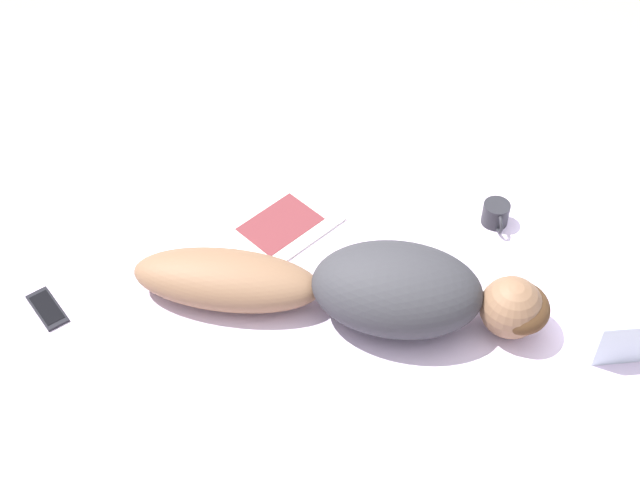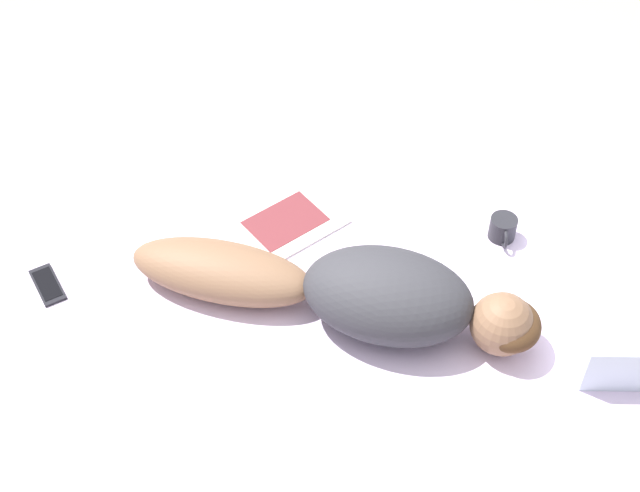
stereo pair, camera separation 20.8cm
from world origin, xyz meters
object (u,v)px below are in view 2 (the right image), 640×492
object	(u,v)px
person	(356,293)
cell_phone	(47,285)
open_magazine	(263,201)
coffee_mug	(503,228)

from	to	relation	value
person	cell_phone	distance (m)	0.92
open_magazine	cell_phone	xyz separation A→B (m)	(0.37, -0.62, 0.00)
open_magazine	coffee_mug	xyz separation A→B (m)	(0.15, 0.75, 0.04)
open_magazine	cell_phone	size ratio (longest dim) A/B	3.60
cell_phone	coffee_mug	bearing A→B (deg)	157.95
open_magazine	cell_phone	world-z (taller)	same
person	cell_phone	bearing A→B (deg)	-82.13
person	open_magazine	distance (m)	0.56
coffee_mug	cell_phone	bearing A→B (deg)	-80.81
coffee_mug	cell_phone	world-z (taller)	coffee_mug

